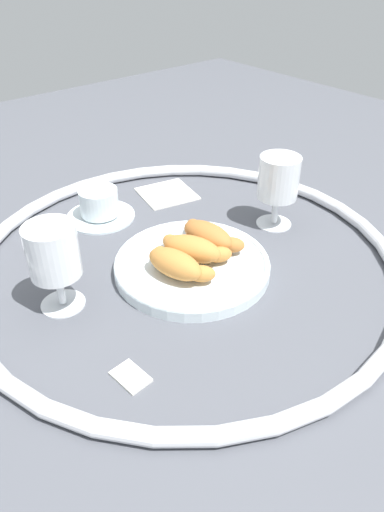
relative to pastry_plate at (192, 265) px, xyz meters
name	(u,v)px	position (x,y,z in m)	size (l,w,h in m)	color
ground_plane	(185,262)	(-0.03, 0.01, -0.01)	(2.20, 2.20, 0.00)	#4C4F56
table_chrome_rim	(185,257)	(-0.03, 0.01, 0.00)	(0.73, 0.73, 0.02)	silver
pastry_plate	(192,265)	(0.00, 0.00, 0.00)	(0.26, 0.26, 0.02)	silver
croissant_large	(176,264)	(0.01, -0.04, 0.03)	(0.13, 0.08, 0.04)	#BC7A38
croissant_small	(193,249)	(0.00, 0.00, 0.03)	(0.12, 0.10, 0.04)	#BC7A38
croissant_extra	(209,235)	(-0.02, 0.05, 0.03)	(0.14, 0.08, 0.04)	#AD6B33
coffee_cup_near	(99,205)	(-0.26, -0.02, 0.01)	(0.14, 0.14, 0.06)	silver
juice_glass_left	(53,255)	(-0.06, -0.21, 0.08)	(0.08, 0.08, 0.14)	white
juice_glass_right	(278,181)	(-0.01, 0.22, 0.08)	(0.08, 0.08, 0.14)	white
sugar_packet	(131,376)	(0.13, -0.21, -0.01)	(0.05, 0.03, 0.01)	white
folded_napkin	(167,193)	(-0.25, 0.14, -0.01)	(0.11, 0.11, 0.01)	silver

